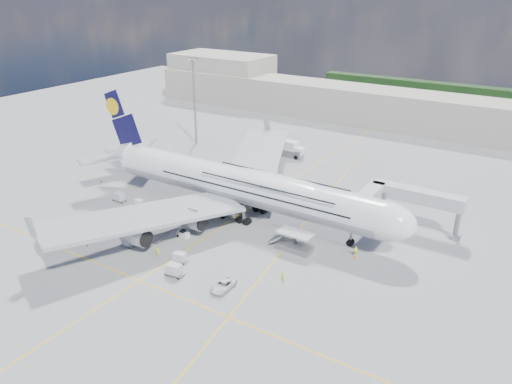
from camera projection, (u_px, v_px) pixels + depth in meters
The scene contains 31 objects.
ground at pixel (212, 233), 98.54m from camera, with size 300.00×300.00×0.00m, color gray.
taxi_line_main at pixel (212, 233), 98.54m from camera, with size 0.25×220.00×0.01m, color #EBB60C.
taxi_line_cross at pixel (139, 280), 83.02m from camera, with size 120.00×0.25×0.01m, color #EBB60C.
taxi_line_diag at pixel (298, 231), 99.39m from camera, with size 0.25×100.00×0.01m, color #EBB60C.
airliner at pixel (241, 185), 103.47m from camera, with size 77.26×79.15×23.71m.
jet_bridge at pixel (397, 198), 97.39m from camera, with size 18.80×12.10×8.50m.
cargo_loader at pixel (294, 244), 92.00m from camera, with size 8.53×3.20×3.67m.
light_mast at pixel (194, 100), 148.00m from camera, with size 3.00×0.70×25.50m.
terminal at pixel (380, 107), 169.89m from camera, with size 180.00×16.00×12.00m, color #B2AD9E.
hangar at pixel (222, 76), 207.13m from camera, with size 40.00×22.00×18.00m, color #B2AD9E.
dolly_row_a at pixel (139, 203), 109.42m from camera, with size 2.80×1.58×1.73m.
dolly_row_b at pixel (154, 239), 95.39m from camera, with size 3.21×1.86×0.46m.
dolly_row_c at pixel (128, 242), 93.34m from camera, with size 2.66×1.54×1.64m.
dolly_back at pixel (119, 197), 112.27m from camera, with size 3.25×1.85×2.01m.
dolly_nose_far at pixel (174, 270), 84.06m from camera, with size 3.47×2.07×2.10m.
dolly_nose_near at pixel (180, 257), 88.13m from camera, with size 2.99×1.85×1.79m.
baggage_tug at pixel (183, 234), 96.66m from camera, with size 2.56×1.28×1.57m.
catering_truck_inner at pixel (261, 175), 123.04m from camera, with size 6.04×2.42×3.60m.
catering_truck_outer at pixel (291, 149), 140.09m from camera, with size 7.75×3.11×4.60m.
service_van at pixel (223, 285), 80.47m from camera, with size 2.36×5.13×1.42m, color white.
crew_nose at pixel (356, 251), 90.11m from camera, with size 0.71×0.46×1.93m, color #D4E718.
crew_loader at pixel (284, 233), 96.54m from camera, with size 0.89×0.69×1.83m, color #9DEC18.
crew_wing at pixel (154, 212), 105.32m from camera, with size 1.04×0.43×1.77m, color #97ED18.
crew_van at pixel (283, 276), 82.74m from camera, with size 0.76×0.49×1.55m, color #A3F019.
crew_tug at pixel (157, 252), 89.69m from camera, with size 1.22×0.70×1.89m, color #E1F619.
cone_nose at pixel (355, 257), 89.62m from camera, with size 0.46×0.46×0.59m.
cone_wing_left_inner at pixel (217, 192), 116.93m from camera, with size 0.40×0.40×0.51m.
cone_wing_left_outer at pixel (236, 177), 125.89m from camera, with size 0.46×0.46×0.59m.
cone_wing_right_inner at pixel (149, 242), 94.55m from camera, with size 0.39×0.39×0.50m.
cone_wing_right_outer at pixel (87, 245), 93.61m from camera, with size 0.40×0.40×0.51m.
cone_tail at pixel (101, 181), 123.15m from camera, with size 0.49×0.49×0.62m.
Camera 1 is at (54.25, -69.09, 46.22)m, focal length 35.00 mm.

